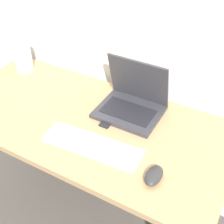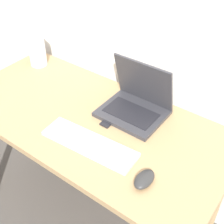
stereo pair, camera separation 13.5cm
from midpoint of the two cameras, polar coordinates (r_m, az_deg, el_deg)
The scene contains 6 objects.
desk at distance 1.54m, azimuth -1.80°, elevation -3.78°, with size 1.37×0.66×0.76m.
laptop at distance 1.49m, azimuth 7.05°, elevation 1.65°, with size 0.30×0.25×0.26m.
keyboard at distance 1.33m, azimuth -1.28°, elevation -5.92°, with size 0.44×0.15×0.02m.
mouse at distance 1.21m, azimuth 9.20°, elevation -12.21°, with size 0.06×0.11×0.04m.
vase at distance 1.86m, azimuth -11.65°, elevation 11.71°, with size 0.10×0.10×0.25m.
mp3_player at distance 1.44m, azimuth 1.67°, elevation -2.21°, with size 0.05×0.05×0.01m.
Camera 2 is at (0.77, -0.52, 1.71)m, focal length 50.00 mm.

